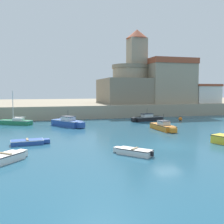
# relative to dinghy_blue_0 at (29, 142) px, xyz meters

# --- Properties ---
(ground_plane) EXTENTS (200.00, 200.00, 0.00)m
(ground_plane) POSITION_rel_dinghy_blue_0_xyz_m (12.75, -4.15, -0.25)
(ground_plane) COLOR #235670
(quay_seawall) EXTENTS (120.00, 40.00, 2.42)m
(quay_seawall) POSITION_rel_dinghy_blue_0_xyz_m (12.75, 40.19, 0.96)
(quay_seawall) COLOR gray
(quay_seawall) RESTS_ON ground
(dinghy_blue_0) EXTENTS (3.75, 1.71, 0.53)m
(dinghy_blue_0) POSITION_rel_dinghy_blue_0_xyz_m (0.00, 0.00, 0.00)
(dinghy_blue_0) COLOR #284C9E
(dinghy_blue_0) RESTS_ON ground
(motorboat_orange_1) EXTENTS (1.66, 5.48, 2.16)m
(motorboat_orange_1) POSITION_rel_dinghy_blue_0_xyz_m (16.83, 4.89, 0.22)
(motorboat_orange_1) COLOR orange
(motorboat_orange_1) RESTS_ON ground
(motorboat_blue_2) EXTENTS (4.48, 5.75, 2.41)m
(motorboat_blue_2) POSITION_rel_dinghy_blue_0_xyz_m (4.97, 11.71, 0.33)
(motorboat_blue_2) COLOR #284C9E
(motorboat_blue_2) RESTS_ON ground
(dinghy_white_3) EXTENTS (2.85, 3.09, 0.58)m
(dinghy_white_3) POSITION_rel_dinghy_blue_0_xyz_m (8.46, -6.65, 0.03)
(dinghy_white_3) COLOR white
(dinghy_white_3) RESTS_ON ground
(dinghy_white_5) EXTENTS (2.95, 3.22, 0.67)m
(dinghy_white_5) POSITION_rel_dinghy_blue_0_xyz_m (-1.32, -6.04, 0.07)
(dinghy_white_5) COLOR white
(dinghy_white_5) RESTS_ON ground
(sailboat_green_7) EXTENTS (5.51, 3.79, 5.17)m
(sailboat_green_7) POSITION_rel_dinghy_blue_0_xyz_m (-2.62, 15.88, 0.19)
(sailboat_green_7) COLOR #237A4C
(sailboat_green_7) RESTS_ON ground
(motorboat_black_8) EXTENTS (6.09, 2.71, 2.16)m
(motorboat_black_8) POSITION_rel_dinghy_blue_0_xyz_m (18.93, 15.14, 0.23)
(motorboat_black_8) COLOR black
(motorboat_black_8) RESTS_ON ground
(mooring_buoy) EXTENTS (0.64, 0.64, 0.64)m
(mooring_buoy) POSITION_rel_dinghy_blue_0_xyz_m (24.45, 13.69, 0.07)
(mooring_buoy) COLOR orange
(mooring_buoy) RESTS_ON ground
(church) EXTENTS (14.29, 17.21, 16.10)m
(church) POSITION_rel_dinghy_blue_0_xyz_m (27.87, 30.66, 7.51)
(church) COLOR gray
(church) RESTS_ON quay_seawall
(fortress) EXTENTS (12.96, 12.96, 8.44)m
(fortress) POSITION_rel_dinghy_blue_0_xyz_m (20.75, 29.23, 5.43)
(fortress) COLOR gray
(fortress) RESTS_ON quay_seawall
(harbor_shed_near_wharf) EXTENTS (6.09, 4.50, 4.20)m
(harbor_shed_near_wharf) POSITION_rel_dinghy_blue_0_xyz_m (36.75, 24.53, 4.29)
(harbor_shed_near_wharf) COLOR silver
(harbor_shed_near_wharf) RESTS_ON quay_seawall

